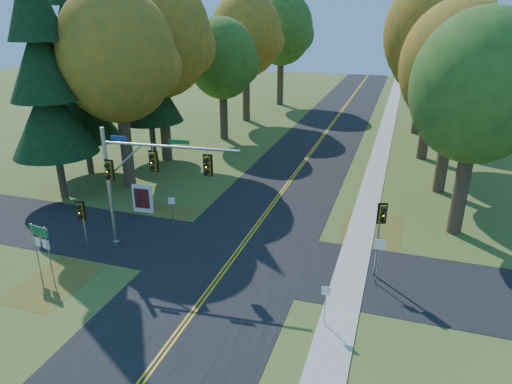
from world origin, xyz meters
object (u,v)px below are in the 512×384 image
(east_signal_pole, at_px, (381,222))
(route_sign_cluster, at_px, (41,240))
(info_kiosk, at_px, (143,199))
(traffic_mast, at_px, (139,175))

(east_signal_pole, height_order, route_sign_cluster, east_signal_pole)
(info_kiosk, bearing_deg, traffic_mast, -60.91)
(route_sign_cluster, xyz_separation_m, info_kiosk, (0.60, 8.25, -1.00))
(info_kiosk, bearing_deg, route_sign_cluster, -97.68)
(traffic_mast, xyz_separation_m, info_kiosk, (-2.83, 4.42, -3.46))
(traffic_mast, distance_m, info_kiosk, 6.29)
(east_signal_pole, relative_size, info_kiosk, 2.16)
(east_signal_pole, bearing_deg, route_sign_cluster, 178.58)
(traffic_mast, relative_size, route_sign_cluster, 2.74)
(east_signal_pole, bearing_deg, traffic_mast, 166.18)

